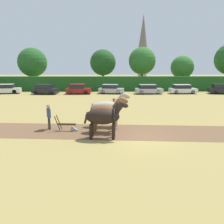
{
  "coord_description": "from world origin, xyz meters",
  "views": [
    {
      "loc": [
        -1.61,
        -12.65,
        4.11
      ],
      "look_at": [
        -1.37,
        2.18,
        1.1
      ],
      "focal_mm": 35.0,
      "sensor_mm": 36.0,
      "label": 1
    }
  ],
  "objects": [
    {
      "name": "parked_car_end_right",
      "position": [
        16.52,
        22.17,
        0.75
      ],
      "size": [
        4.05,
        2.38,
        1.57
      ],
      "rotation": [
        0.0,
        0.0,
        -0.16
      ],
      "color": "black",
      "rests_on": "ground"
    },
    {
      "name": "draft_horse_lead_left",
      "position": [
        -1.86,
        -0.21,
        1.32
      ],
      "size": [
        2.68,
        1.12,
        2.31
      ],
      "rotation": [
        0.0,
        0.0,
        -0.07
      ],
      "color": "black",
      "rests_on": "ground"
    },
    {
      "name": "church_spire",
      "position": [
        8.43,
        52.97,
        9.96
      ],
      "size": [
        2.93,
        2.93,
        19.04
      ],
      "color": "gray",
      "rests_on": "ground"
    },
    {
      "name": "tree_left",
      "position": [
        -2.71,
        32.37,
        5.13
      ],
      "size": [
        5.17,
        5.17,
        7.73
      ],
      "color": "#423323",
      "rests_on": "ground"
    },
    {
      "name": "farmer_at_plow",
      "position": [
        -5.64,
        1.78,
        1.0
      ],
      "size": [
        0.43,
        0.61,
        1.7
      ],
      "rotation": [
        0.0,
        0.0,
        0.42
      ],
      "color": "#38332D",
      "rests_on": "ground"
    },
    {
      "name": "parked_car_center",
      "position": [
        -6.42,
        22.18,
        0.76
      ],
      "size": [
        3.89,
        1.82,
        1.6
      ],
      "rotation": [
        0.0,
        0.0,
        -0.03
      ],
      "color": "maroon",
      "rests_on": "ground"
    },
    {
      "name": "hedgerow",
      "position": [
        0.0,
        26.78,
        1.3
      ],
      "size": [
        62.19,
        1.22,
        2.61
      ],
      "primitive_type": "cube",
      "color": "#1E511E",
      "rests_on": "ground"
    },
    {
      "name": "tree_far_left",
      "position": [
        -16.49,
        31.38,
        5.13
      ],
      "size": [
        5.6,
        5.6,
        7.95
      ],
      "color": "#4C3823",
      "rests_on": "ground"
    },
    {
      "name": "tree_center",
      "position": [
        13.13,
        31.5,
        4.19
      ],
      "size": [
        4.52,
        4.52,
        6.47
      ],
      "color": "#423323",
      "rests_on": "ground"
    },
    {
      "name": "ground_plane",
      "position": [
        0.0,
        0.0,
        0.0
      ],
      "size": [
        240.0,
        240.0,
        0.0
      ],
      "primitive_type": "plane",
      "color": "#998447"
    },
    {
      "name": "parked_car_center_left",
      "position": [
        -11.68,
        22.09,
        0.74
      ],
      "size": [
        4.14,
        2.37,
        1.55
      ],
      "rotation": [
        0.0,
        0.0,
        -0.15
      ],
      "color": "black",
      "rests_on": "ground"
    },
    {
      "name": "draft_horse_trail_left",
      "position": [
        -1.64,
        2.55,
        1.37
      ],
      "size": [
        2.94,
        1.01,
        2.46
      ],
      "rotation": [
        0.0,
        0.0,
        -0.07
      ],
      "color": "#B2A38E",
      "rests_on": "ground"
    },
    {
      "name": "plowed_furrow_strip",
      "position": [
        -7.24,
        1.57,
        0.0
      ],
      "size": [
        36.09,
        6.22,
        0.01
      ],
      "primitive_type": "cube",
      "rotation": [
        0.0,
        0.0,
        -0.07
      ],
      "color": "brown",
      "rests_on": "ground"
    },
    {
      "name": "parked_car_right",
      "position": [
        4.8,
        22.17,
        0.73
      ],
      "size": [
        4.36,
        1.99,
        1.5
      ],
      "rotation": [
        0.0,
        0.0,
        0.04
      ],
      "color": "#A8A8B2",
      "rests_on": "ground"
    },
    {
      "name": "draft_horse_lead_right",
      "position": [
        -1.75,
        1.17,
        1.32
      ],
      "size": [
        2.65,
        1.06,
        2.36
      ],
      "rotation": [
        0.0,
        0.0,
        -0.07
      ],
      "color": "brown",
      "rests_on": "ground"
    },
    {
      "name": "plow",
      "position": [
        -4.27,
        1.35,
        0.31
      ],
      "size": [
        1.51,
        0.49,
        1.13
      ],
      "rotation": [
        0.0,
        0.0,
        -0.07
      ],
      "color": "#4C331E",
      "rests_on": "ground"
    },
    {
      "name": "parked_car_left",
      "position": [
        -18.17,
        22.92,
        0.74
      ],
      "size": [
        4.5,
        2.41,
        1.55
      ],
      "rotation": [
        0.0,
        0.0,
        0.17
      ],
      "color": "silver",
      "rests_on": "ground"
    },
    {
      "name": "parked_car_far_right",
      "position": [
        10.4,
        22.51,
        0.71
      ],
      "size": [
        4.27,
        1.85,
        1.47
      ],
      "rotation": [
        0.0,
        0.0,
        0.01
      ],
      "color": "silver",
      "rests_on": "ground"
    },
    {
      "name": "tree_center_left",
      "position": [
        5.15,
        32.03,
        5.45
      ],
      "size": [
        5.38,
        5.38,
        8.15
      ],
      "color": "#423323",
      "rests_on": "ground"
    },
    {
      "name": "parked_car_center_right",
      "position": [
        -1.19,
        22.6,
        0.72
      ],
      "size": [
        4.21,
        2.36,
        1.5
      ],
      "rotation": [
        0.0,
        0.0,
        -0.17
      ],
      "color": "#A8A8B2",
      "rests_on": "ground"
    },
    {
      "name": "farmer_beside_team",
      "position": [
        -1.16,
        4.57,
        1.01
      ],
      "size": [
        0.6,
        0.43,
        1.72
      ],
      "rotation": [
        0.0,
        0.0,
        -1.06
      ],
      "color": "#38332D",
      "rests_on": "ground"
    }
  ]
}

